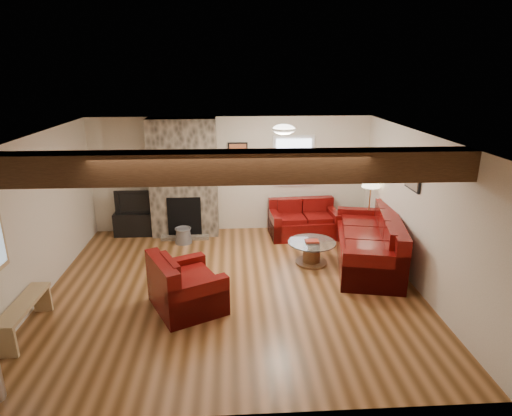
% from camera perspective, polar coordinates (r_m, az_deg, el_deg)
% --- Properties ---
extents(room, '(8.00, 8.00, 8.00)m').
position_cam_1_polar(room, '(6.69, -3.21, -1.06)').
color(room, '#583617').
rests_on(room, ground).
extents(floor, '(6.00, 6.00, 0.00)m').
position_cam_1_polar(floor, '(7.20, -3.03, -10.51)').
color(floor, '#583617').
rests_on(floor, ground).
extents(oak_beam, '(6.00, 0.36, 0.38)m').
position_cam_1_polar(oak_beam, '(5.20, -3.31, 5.50)').
color(oak_beam, black).
rests_on(oak_beam, room).
extents(chimney_breast, '(1.40, 0.67, 2.50)m').
position_cam_1_polar(chimney_breast, '(9.15, -9.60, 3.74)').
color(chimney_breast, '#343028').
rests_on(chimney_breast, floor).
extents(back_window, '(0.90, 0.08, 1.10)m').
position_cam_1_polar(back_window, '(9.33, 5.01, 6.29)').
color(back_window, silver).
rests_on(back_window, room).
extents(ceiling_dome, '(0.40, 0.40, 0.18)m').
position_cam_1_polar(ceiling_dome, '(7.35, 3.72, 10.20)').
color(ceiling_dome, silver).
rests_on(ceiling_dome, room).
extents(artwork_back, '(0.42, 0.06, 0.52)m').
position_cam_1_polar(artwork_back, '(9.20, -2.44, 7.13)').
color(artwork_back, black).
rests_on(artwork_back, room).
extents(artwork_right, '(0.06, 0.55, 0.42)m').
position_cam_1_polar(artwork_right, '(7.45, 20.15, 3.84)').
color(artwork_right, black).
rests_on(artwork_right, room).
extents(sofa_three, '(1.51, 2.62, 0.95)m').
position_cam_1_polar(sofa_three, '(8.12, 14.68, -4.00)').
color(sofa_three, '#4A0509').
rests_on(sofa_three, floor).
extents(loveseat, '(1.50, 0.93, 0.77)m').
position_cam_1_polar(loveseat, '(9.22, 6.40, -1.44)').
color(loveseat, '#4A0509').
rests_on(loveseat, floor).
extents(armchair_red, '(1.28, 1.34, 0.84)m').
position_cam_1_polar(armchair_red, '(6.54, -9.21, -9.69)').
color(armchair_red, '#4A0509').
rests_on(armchair_red, floor).
extents(coffee_table, '(0.87, 0.87, 0.46)m').
position_cam_1_polar(coffee_table, '(7.99, 7.41, -5.91)').
color(coffee_table, '#462816').
rests_on(coffee_table, floor).
extents(tv_cabinet, '(1.01, 0.40, 0.50)m').
position_cam_1_polar(tv_cabinet, '(9.63, -15.36, -1.97)').
color(tv_cabinet, black).
rests_on(tv_cabinet, floor).
extents(television, '(0.88, 0.12, 0.51)m').
position_cam_1_polar(television, '(9.47, -15.61, 0.91)').
color(television, black).
rests_on(television, tv_cabinet).
extents(floor_lamp, '(0.37, 0.37, 1.44)m').
position_cam_1_polar(floor_lamp, '(8.90, 15.08, 3.03)').
color(floor_lamp, tan).
rests_on(floor_lamp, floor).
extents(pine_bench, '(0.28, 1.19, 0.45)m').
position_cam_1_polar(pine_bench, '(6.76, -28.38, -12.75)').
color(pine_bench, tan).
rests_on(pine_bench, floor).
extents(coal_bucket, '(0.35, 0.35, 0.33)m').
position_cam_1_polar(coal_bucket, '(8.98, -9.67, -3.60)').
color(coal_bucket, gray).
rests_on(coal_bucket, floor).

